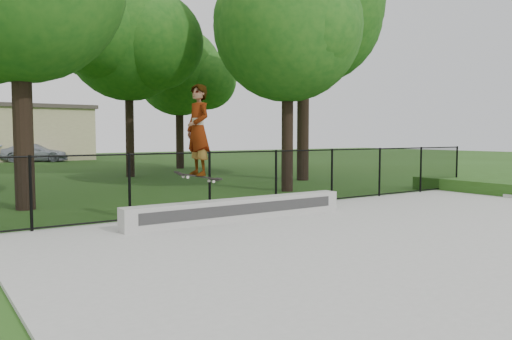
{
  "coord_description": "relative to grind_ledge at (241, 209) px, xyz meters",
  "views": [
    {
      "loc": [
        -7.85,
        -4.61,
        1.95
      ],
      "look_at": [
        -1.81,
        4.2,
        1.2
      ],
      "focal_mm": 35.0,
      "sensor_mm": 36.0,
      "label": 1
    }
  ],
  "objects": [
    {
      "name": "ground",
      "position": [
        1.89,
        -4.7,
        -0.3
      ],
      "size": [
        100.0,
        100.0,
        0.0
      ],
      "primitive_type": "plane",
      "color": "#264A15",
      "rests_on": "ground"
    },
    {
      "name": "concrete_slab",
      "position": [
        1.89,
        -4.7,
        -0.27
      ],
      "size": [
        14.0,
        12.0,
        0.06
      ],
      "primitive_type": "cube",
      "color": "#AAA9A4",
      "rests_on": "ground"
    },
    {
      "name": "grind_ledge",
      "position": [
        0.0,
        0.0,
        0.0
      ],
      "size": [
        5.48,
        0.4,
        0.47
      ],
      "primitive_type": "cube",
      "color": "#B0AFAB",
      "rests_on": "concrete_slab"
    },
    {
      "name": "car_c",
      "position": [
        1.32,
        30.06,
        0.37
      ],
      "size": [
        4.61,
        3.34,
        1.33
      ],
      "primitive_type": "imported",
      "rotation": [
        0.0,
        0.0,
        1.18
      ],
      "color": "#959BA9",
      "rests_on": "ground"
    },
    {
      "name": "skater_airborne",
      "position": [
        -1.13,
        -0.15,
        1.73
      ],
      "size": [
        0.83,
        0.7,
        2.04
      ],
      "color": "black",
      "rests_on": "ground"
    },
    {
      "name": "chainlink_fence",
      "position": [
        1.89,
        1.2,
        0.51
      ],
      "size": [
        16.06,
        0.06,
        1.5
      ],
      "color": "black",
      "rests_on": "concrete_slab"
    },
    {
      "name": "tree_row",
      "position": [
        2.16,
        9.34,
        6.2
      ],
      "size": [
        20.88,
        18.07,
        10.92
      ],
      "color": "black",
      "rests_on": "ground"
    },
    {
      "name": "distant_building",
      "position": [
        -0.11,
        33.3,
        1.87
      ],
      "size": [
        12.4,
        6.4,
        4.3
      ],
      "color": "#BCB284",
      "rests_on": "ground"
    }
  ]
}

